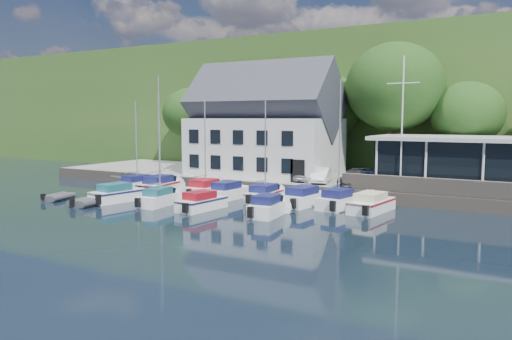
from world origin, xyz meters
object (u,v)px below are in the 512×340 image
object	(u,v)px
boat_r1_5	(304,196)
dinghy_1	(89,200)
car_white	(321,175)
flagpole	(402,124)
car_dgrey	(354,178)
boat_r2_3	(268,205)
car_silver	(305,174)
boat_r1_2	(205,144)
boat_r1_7	(371,202)
harbor_building	(264,130)
boat_r1_3	(228,190)
club_pavilion	(460,162)
boat_r2_0	(117,192)
boat_r1_0	(136,144)
boat_r2_1	(159,150)
dinghy_0	(59,196)
boat_r1_4	(265,148)
boat_r2_2	(202,200)
boat_r1_1	(160,138)
boat_r1_6	(340,146)
car_blue	(367,178)

from	to	relation	value
boat_r1_5	dinghy_1	bearing A→B (deg)	-143.97
car_white	flagpole	bearing A→B (deg)	-21.50
car_dgrey	boat_r2_3	bearing A→B (deg)	-104.78
car_silver	boat_r1_2	distance (m)	9.32
boat_r1_7	harbor_building	bearing A→B (deg)	154.10
boat_r1_5	boat_r1_3	bearing A→B (deg)	-170.82
club_pavilion	boat_r2_0	bearing A→B (deg)	-148.93
boat_r1_0	boat_r1_3	xyz separation A→B (m)	(9.85, -0.01, -3.53)
boat_r1_0	boat_r2_1	distance (m)	8.59
boat_r2_1	dinghy_0	world-z (taller)	boat_r2_1
harbor_building	car_dgrey	world-z (taller)	harbor_building
car_dgrey	boat_r1_0	distance (m)	19.52
boat_r1_3	harbor_building	bearing A→B (deg)	103.91
car_dgrey	boat_r1_4	xyz separation A→B (m)	(-5.40, -5.46, 2.60)
flagpole	boat_r2_2	distance (m)	16.39
flagpole	boat_r2_3	xyz separation A→B (m)	(-6.39, -9.90, -5.39)
car_white	boat_r1_2	bearing A→B (deg)	-157.73
club_pavilion	boat_r2_0	size ratio (longest dim) A/B	2.16
car_silver	boat_r1_1	bearing A→B (deg)	-153.97
boat_r1_3	flagpole	bearing A→B (deg)	26.33
harbor_building	boat_r1_4	world-z (taller)	harbor_building
car_white	boat_r1_6	world-z (taller)	boat_r1_6
boat_r1_0	boat_r1_3	distance (m)	10.46
car_dgrey	dinghy_0	distance (m)	24.08
boat_r2_0	dinghy_1	distance (m)	2.35
harbor_building	boat_r2_0	distance (m)	16.08
harbor_building	boat_r1_2	distance (m)	8.84
car_blue	boat_r2_0	world-z (taller)	car_blue
car_blue	boat_r2_0	bearing A→B (deg)	-154.59
car_white	boat_r2_3	distance (m)	10.88
boat_r2_0	dinghy_0	distance (m)	5.06
flagpole	dinghy_0	distance (m)	27.76
boat_r1_1	boat_r1_0	bearing A→B (deg)	167.95
boat_r2_0	dinghy_1	world-z (taller)	boat_r2_0
car_silver	boat_r2_0	distance (m)	16.10
boat_r1_1	boat_r1_3	distance (m)	7.99
car_white	boat_r2_0	distance (m)	17.03
boat_r2_1	dinghy_1	world-z (taller)	boat_r2_1
boat_r2_2	car_white	bearing A→B (deg)	73.62
car_white	boat_r1_5	bearing A→B (deg)	-94.11
boat_r2_0	dinghy_0	bearing A→B (deg)	-150.78
boat_r1_4	boat_r2_0	bearing A→B (deg)	-153.74
harbor_building	boat_r2_1	bearing A→B (deg)	-94.89
car_blue	boat_r2_3	xyz separation A→B (m)	(-3.48, -10.84, -0.91)
boat_r2_0	boat_r2_1	distance (m)	5.30
club_pavilion	boat_r1_6	xyz separation A→B (m)	(-7.00, -8.30, 1.48)
dinghy_0	boat_r1_3	bearing A→B (deg)	19.48
club_pavilion	boat_r1_7	bearing A→B (deg)	-118.75
car_dgrey	boat_r1_2	xyz separation A→B (m)	(-11.08, -5.55, 2.75)
boat_r1_7	club_pavilion	bearing A→B (deg)	68.68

